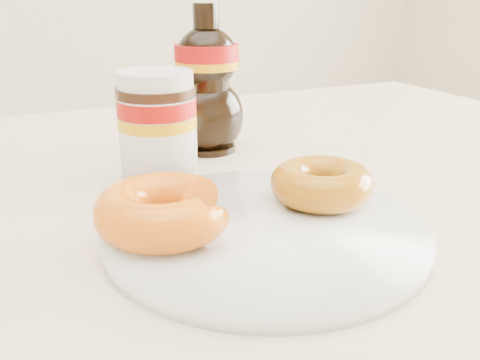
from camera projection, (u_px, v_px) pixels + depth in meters
name	position (u px, v px, depth m)	size (l,w,h in m)	color
dining_table	(138.00, 279.00, 0.55)	(1.40, 0.90, 0.75)	beige
plate	(265.00, 230.00, 0.45)	(0.27, 0.27, 0.01)	white
donut_bitten	(163.00, 210.00, 0.42)	(0.11, 0.11, 0.04)	#C93F0B
donut_whole	(322.00, 183.00, 0.49)	(0.09, 0.09, 0.03)	#905209
nutella_jar	(158.00, 122.00, 0.56)	(0.08, 0.08, 0.12)	white
syrup_bottle	(207.00, 80.00, 0.66)	(0.09, 0.08, 0.18)	black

